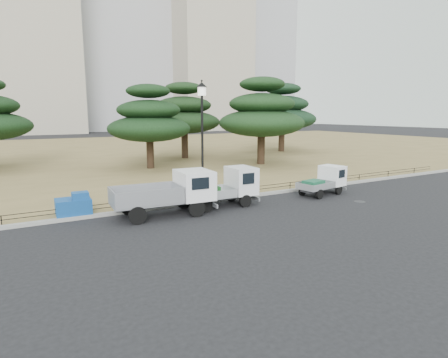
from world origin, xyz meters
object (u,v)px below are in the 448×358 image
truck_kei_front (226,187)px  truck_kei_rear (324,181)px  truck_large (169,191)px  street_lamp (202,121)px  tarp_pile (74,205)px

truck_kei_front → truck_kei_rear: (6.29, -0.44, -0.16)m
truck_large → truck_kei_rear: truck_large is taller
truck_kei_rear → street_lamp: (-6.93, 1.78, 3.43)m
street_lamp → truck_kei_front: bearing=-64.5°
truck_kei_front → street_lamp: bearing=116.9°
truck_large → truck_kei_rear: bearing=2.1°
truck_large → truck_kei_rear: 9.43m
tarp_pile → street_lamp: bearing=-1.9°
street_lamp → truck_large: bearing=-147.2°
truck_kei_front → street_lamp: street_lamp is taller
truck_kei_front → truck_kei_rear: truck_kei_front is taller
truck_large → truck_kei_front: truck_large is taller
truck_kei_front → tarp_pile: truck_kei_front is taller
truck_kei_rear → tarp_pile: size_ratio=2.12×
truck_large → truck_kei_rear: (9.42, -0.18, -0.31)m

